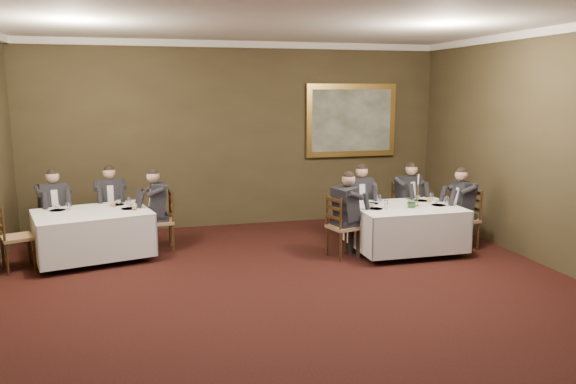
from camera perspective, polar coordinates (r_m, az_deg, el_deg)
name	(u,v)px	position (r m, az deg, el deg)	size (l,w,h in m)	color
ground	(315,325)	(6.50, 2.77, -13.38)	(10.00, 10.00, 0.00)	black
ceiling	(318,1)	(6.01, 3.08, 18.82)	(8.00, 10.00, 0.10)	silver
back_wall	(239,135)	(10.85, -5.05, 5.76)	(8.00, 0.10, 3.50)	#38301C
crown_molding	(318,7)	(6.00, 3.07, 18.25)	(8.00, 10.00, 0.12)	white
table_main	(405,225)	(9.30, 11.81, -3.32)	(1.70, 1.29, 0.67)	black
table_second	(93,231)	(9.22, -19.22, -3.80)	(1.96, 1.66, 0.67)	black
chair_main_backleft	(359,224)	(9.93, 7.19, -3.29)	(0.47, 0.45, 1.00)	#906F49
diner_main_backleft	(359,212)	(9.86, 7.24, -2.02)	(0.44, 0.50, 1.35)	black
chair_main_backright	(406,221)	(10.29, 11.89, -2.95)	(0.53, 0.52, 1.00)	#906F49
diner_main_backright	(407,209)	(10.23, 11.98, -1.71)	(0.51, 0.57, 1.35)	black
chair_main_endleft	(343,239)	(8.92, 5.57, -4.82)	(0.52, 0.53, 1.00)	#906F49
diner_main_endleft	(343,225)	(8.87, 5.66, -3.39)	(0.57, 0.51, 1.35)	black
chair_main_endright	(463,231)	(9.85, 17.39, -3.80)	(0.45, 0.47, 1.00)	#906F49
diner_main_endright	(463,218)	(9.79, 17.40, -2.51)	(0.51, 0.44, 1.35)	black
chair_sec_backleft	(55,233)	(10.05, -22.55, -3.85)	(0.55, 0.54, 1.00)	#906F49
diner_sec_backleft	(55,219)	(9.99, -22.63, -2.59)	(0.53, 0.58, 1.35)	black
chair_sec_backright	(112,226)	(10.17, -17.45, -3.36)	(0.48, 0.46, 1.00)	#906F49
diner_sec_backright	(111,214)	(10.11, -17.52, -2.12)	(0.45, 0.52, 1.35)	black
chair_sec_endright	(161,233)	(9.48, -12.76, -4.12)	(0.45, 0.47, 1.00)	#906F49
diner_sec_endright	(160,220)	(9.43, -12.88, -2.78)	(0.50, 0.44, 1.35)	black
chair_sec_endleft	(17,251)	(9.17, -25.79, -5.42)	(0.55, 0.56, 1.00)	#906F49
centerpiece	(412,200)	(9.11, 12.47, -0.83)	(0.21, 0.18, 0.24)	#2D5926
candlestick	(418,194)	(9.24, 13.05, -0.22)	(0.08, 0.08, 0.53)	#C28A3B
place_setting_table_main	(373,201)	(9.40, 8.66, -0.91)	(0.33, 0.31, 0.14)	white
place_setting_table_second	(61,208)	(9.46, -22.08, -1.49)	(0.33, 0.31, 0.14)	white
painting	(351,120)	(11.37, 6.43, 7.24)	(1.87, 0.09, 1.44)	tan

